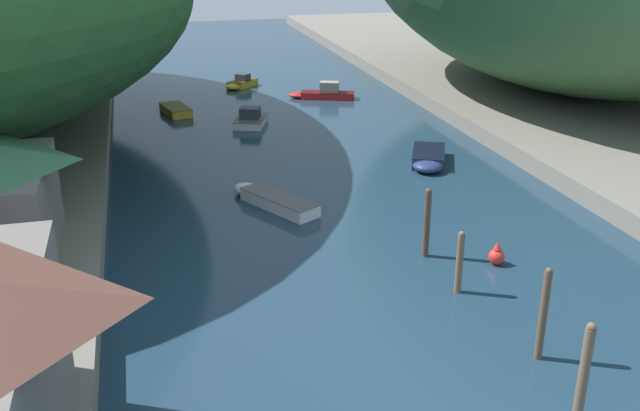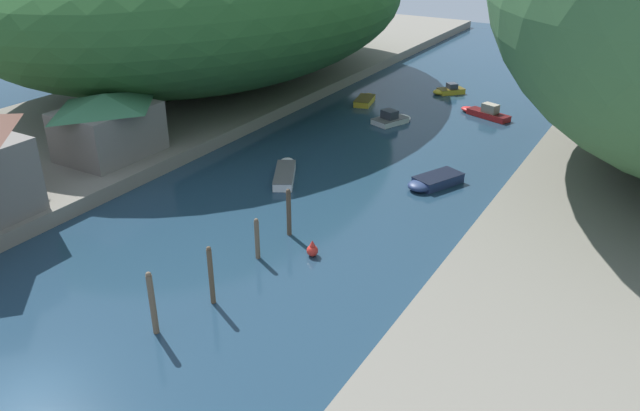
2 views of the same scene
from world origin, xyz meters
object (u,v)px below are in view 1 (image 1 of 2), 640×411
boat_cabin_cruiser (322,93)px  channel_buoy_near (497,255)px  boat_mid_channel (270,198)px  boat_red_skiff (240,83)px  boat_open_rowboat (252,118)px  person_on_quay (46,396)px  boat_moored_right (428,159)px  boat_near_quay (174,109)px

boat_cabin_cruiser → channel_buoy_near: size_ratio=5.33×
boat_mid_channel → boat_red_skiff: size_ratio=1.64×
boat_mid_channel → boat_open_rowboat: boat_open_rowboat is taller
boat_mid_channel → person_on_quay: (-8.82, -16.33, 1.70)m
boat_open_rowboat → channel_buoy_near: 24.84m
boat_mid_channel → boat_open_rowboat: size_ratio=1.31×
boat_moored_right → boat_open_rowboat: bearing=-29.9°
boat_near_quay → boat_cabin_cruiser: 11.75m
boat_mid_channel → boat_red_skiff: (2.61, 26.93, 0.04)m
boat_mid_channel → boat_near_quay: boat_mid_channel is taller
boat_mid_channel → boat_cabin_cruiser: bearing=39.6°
boat_cabin_cruiser → boat_open_rowboat: (-6.61, -6.06, -0.02)m
boat_red_skiff → channel_buoy_near: bearing=141.2°
boat_near_quay → channel_buoy_near: size_ratio=4.31×
boat_moored_right → person_on_quay: (-18.79, -20.10, 1.66)m
person_on_quay → boat_cabin_cruiser: bearing=-2.2°
boat_near_quay → boat_red_skiff: bearing=36.2°
boat_mid_channel → channel_buoy_near: channel_buoy_near is taller
boat_moored_right → person_on_quay: person_on_quay is taller
boat_red_skiff → boat_cabin_cruiser: 7.96m
boat_red_skiff → boat_open_rowboat: 11.73m
boat_red_skiff → person_on_quay: size_ratio=2.01×
boat_open_rowboat → boat_cabin_cruiser: bearing=63.6°
boat_cabin_cruiser → channel_buoy_near: 30.16m
channel_buoy_near → boat_cabin_cruiser: bearing=89.0°
boat_near_quay → boat_moored_right: bearing=-64.0°
boat_moored_right → channel_buoy_near: (-2.27, -12.61, 0.04)m
person_on_quay → channel_buoy_near: bearing=-43.4°
boat_mid_channel → channel_buoy_near: 11.73m
boat_near_quay → boat_red_skiff: (6.01, 7.22, 0.05)m
boat_red_skiff → channel_buoy_near: size_ratio=3.39×
boat_moored_right → person_on_quay: bearing=71.0°
boat_cabin_cruiser → boat_open_rowboat: bearing=152.9°
boat_red_skiff → person_on_quay: person_on_quay is taller
boat_near_quay → boat_red_skiff: boat_red_skiff is taller
boat_red_skiff → boat_open_rowboat: bearing=128.4°
boat_open_rowboat → boat_mid_channel: bearing=-75.0°
boat_near_quay → person_on_quay: (-5.41, -36.05, 1.71)m
boat_mid_channel → person_on_quay: bearing=-147.6°
boat_red_skiff → boat_open_rowboat: size_ratio=0.80×
boat_open_rowboat → channel_buoy_near: size_ratio=4.24×
boat_open_rowboat → boat_moored_right: bearing=-32.9°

